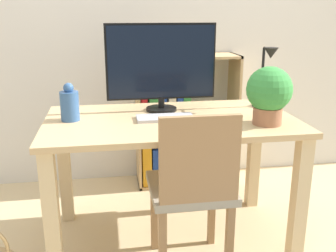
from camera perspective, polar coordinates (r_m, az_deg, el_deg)
ground_plane at (r=2.39m, az=0.39°, el=-15.86°), size 10.00×10.00×0.00m
wall_back at (r=2.96m, az=-2.70°, el=16.91°), size 8.00×0.05×2.60m
desk at (r=2.13m, az=0.42°, el=-2.22°), size 1.33×0.75×0.73m
monitor at (r=2.21m, az=-1.01°, el=8.97°), size 0.62×0.18×0.49m
keyboard at (r=2.07m, az=-0.40°, el=1.20°), size 0.30×0.13×0.02m
vase at (r=2.10m, az=-14.09°, el=3.05°), size 0.10×0.10×0.20m
desk_lamp at (r=2.32m, az=14.11°, el=7.65°), size 0.10×0.19×0.36m
potted_plant at (r=2.01m, az=14.45°, el=4.66°), size 0.23×0.23×0.29m
chair at (r=1.91m, az=3.63°, el=-8.73°), size 0.40×0.40×0.85m
bookshelf at (r=2.91m, az=0.11°, el=0.89°), size 0.74×0.28×0.97m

